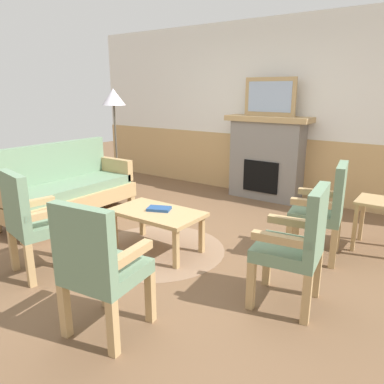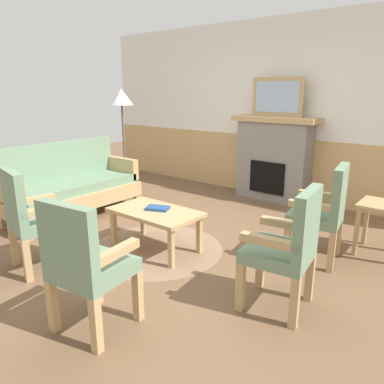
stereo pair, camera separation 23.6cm
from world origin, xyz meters
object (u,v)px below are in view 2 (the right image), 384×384
object	(u,v)px
book_on_table	(158,208)
side_table	(382,214)
armchair_near_fireplace	(324,209)
armchair_front_center	(85,261)
fireplace	(274,158)
armchair_front_left	(31,215)
couch	(72,187)
framed_picture	(277,97)
coffee_table	(155,215)
armchair_by_window_left	(288,244)
floor_lamp_by_couch	(122,104)

from	to	relation	value
book_on_table	side_table	distance (m)	2.31
armchair_near_fireplace	armchair_front_center	distance (m)	2.30
fireplace	armchair_front_left	bearing A→B (deg)	-101.02
couch	framed_picture	bearing A→B (deg)	53.51
couch	side_table	xyz separation A→B (m)	(3.56, 1.26, 0.04)
framed_picture	coffee_table	distance (m)	2.76
armchair_near_fireplace	armchair_front_center	bearing A→B (deg)	-112.04
couch	armchair_front_center	xyz separation A→B (m)	(2.27, -1.40, 0.14)
armchair_by_window_left	floor_lamp_by_couch	size ratio (longest dim) A/B	0.58
book_on_table	armchair_front_left	world-z (taller)	armchair_front_left
fireplace	armchair_front_left	size ratio (longest dim) A/B	1.33
armchair_by_window_left	armchair_front_left	bearing A→B (deg)	-157.99
armchair_near_fireplace	armchair_front_left	size ratio (longest dim) A/B	1.00
fireplace	couch	distance (m)	2.98
framed_picture	armchair_near_fireplace	distance (m)	2.37
side_table	coffee_table	bearing A→B (deg)	-144.25
armchair_by_window_left	floor_lamp_by_couch	world-z (taller)	floor_lamp_by_couch
fireplace	armchair_by_window_left	distance (m)	3.03
coffee_table	armchair_near_fireplace	size ratio (longest dim) A/B	0.98
coffee_table	armchair_front_center	size ratio (longest dim) A/B	0.98
armchair_front_center	fireplace	bearing A→B (deg)	97.54
fireplace	floor_lamp_by_couch	xyz separation A→B (m)	(-2.05, -1.20, 0.80)
framed_picture	floor_lamp_by_couch	world-z (taller)	framed_picture
framed_picture	armchair_front_left	distance (m)	3.73
framed_picture	couch	size ratio (longest dim) A/B	0.44
framed_picture	book_on_table	bearing A→B (deg)	-92.37
floor_lamp_by_couch	fireplace	bearing A→B (deg)	30.33
book_on_table	couch	bearing A→B (deg)	177.67
armchair_front_left	floor_lamp_by_couch	world-z (taller)	floor_lamp_by_couch
armchair_near_fireplace	armchair_front_center	size ratio (longest dim) A/B	1.00
coffee_table	armchair_front_left	world-z (taller)	armchair_front_left
framed_picture	floor_lamp_by_couch	distance (m)	2.37
book_on_table	side_table	bearing A→B (deg)	35.05
couch	coffee_table	world-z (taller)	couch
armchair_near_fireplace	floor_lamp_by_couch	distance (m)	3.56
coffee_table	armchair_near_fireplace	bearing A→B (deg)	29.77
armchair_front_left	armchair_by_window_left	bearing A→B (deg)	22.01
fireplace	couch	xyz separation A→B (m)	(-1.77, -2.39, -0.26)
fireplace	book_on_table	bearing A→B (deg)	-92.37
couch	coffee_table	size ratio (longest dim) A/B	1.88
fireplace	framed_picture	world-z (taller)	framed_picture
couch	armchair_front_left	distance (m)	1.58
framed_picture	armchair_front_center	world-z (taller)	framed_picture
coffee_table	couch	bearing A→B (deg)	176.44
couch	armchair_front_center	distance (m)	2.67
coffee_table	armchair_by_window_left	size ratio (longest dim) A/B	0.98
fireplace	armchair_front_left	xyz separation A→B (m)	(-0.69, -3.53, -0.11)
fireplace	armchair_front_left	world-z (taller)	fireplace
floor_lamp_by_couch	side_table	bearing A→B (deg)	1.04
armchair_near_fireplace	armchair_front_left	bearing A→B (deg)	-137.57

